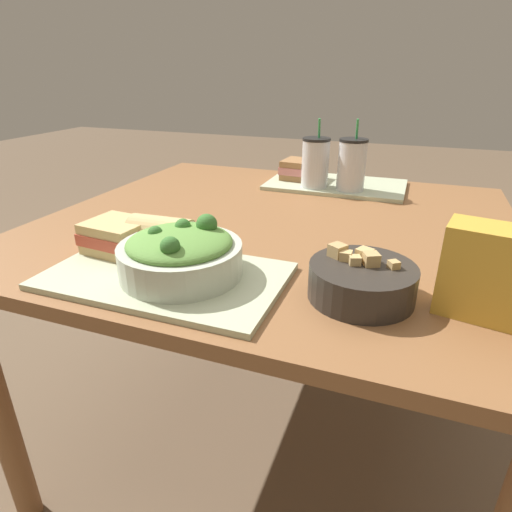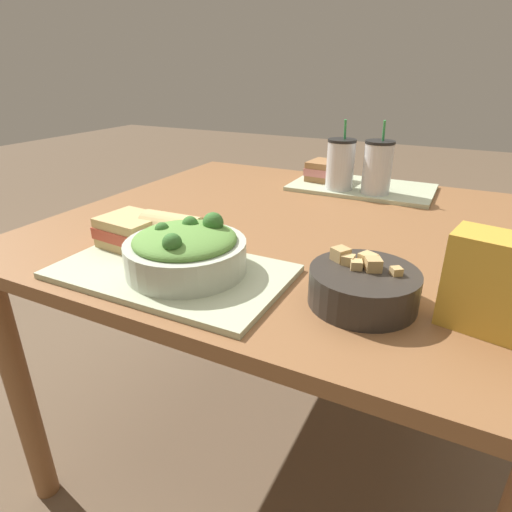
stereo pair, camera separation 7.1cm
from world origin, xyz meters
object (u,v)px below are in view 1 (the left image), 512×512
Objects in this scene: drink_cup_dark at (315,164)px; drink_cup_red at (352,167)px; chip_bag at (494,274)px; sandwich_far at (301,170)px; baguette_near at (163,235)px; salad_bowl at (181,253)px; soup_bowl at (362,280)px; sandwich_near at (118,236)px.

drink_cup_red is at bearing -0.00° from drink_cup_dark.
chip_bag is (0.43, -0.64, -0.01)m from drink_cup_dark.
chip_bag reaches higher than sandwich_far.
drink_cup_red reaches higher than baguette_near.
soup_bowl is at bearing 8.54° from salad_bowl.
drink_cup_red reaches higher than salad_bowl.
salad_bowl is at bearing -96.79° from drink_cup_dark.
salad_bowl reaches higher than soup_bowl.
salad_bowl is 0.79m from sandwich_far.
chip_bag reaches higher than baguette_near.
baguette_near is (0.09, 0.03, 0.01)m from sandwich_near.
drink_cup_red is at bearing 100.79° from soup_bowl.
drink_cup_dark reaches higher than soup_bowl.
soup_bowl is at bearing -96.84° from baguette_near.
soup_bowl is 0.50m from sandwich_near.
drink_cup_dark reaches higher than baguette_near.
baguette_near is 0.60m from chip_bag.
soup_bowl is at bearing -70.01° from drink_cup_dark.
sandwich_far is at bearing 135.52° from chip_bag.
chip_bag reaches higher than soup_bowl.
drink_cup_red is (-0.12, 0.65, 0.05)m from soup_bowl.
drink_cup_red is (0.20, 0.70, 0.03)m from salad_bowl.
soup_bowl is 1.11× the size of chip_bag.
chip_bag is at bearing -56.10° from drink_cup_dark.
drink_cup_red reaches higher than chip_bag.
sandwich_near is (-0.50, 0.00, 0.01)m from soup_bowl.
drink_cup_red is at bearing 65.43° from sandwich_near.
chip_bag is at bearing -63.62° from drink_cup_red.
chip_bag is (0.50, -0.73, 0.03)m from sandwich_far.
sandwich_far is at bearing -10.76° from baguette_near.
salad_bowl reaches higher than sandwich_near.
drink_cup_dark is at bearing 73.47° from sandwich_near.
chip_bag is (0.51, 0.06, 0.02)m from salad_bowl.
soup_bowl is 0.67m from drink_cup_red.
soup_bowl is at bearing 4.96° from sandwich_near.
sandwich_far is 0.60× the size of drink_cup_red.
soup_bowl is 1.34× the size of sandwich_near.
sandwich_near is 0.63× the size of drink_cup_red.
salad_bowl is 0.12m from baguette_near.
baguette_near is 1.05× the size of sandwich_far.
drink_cup_red is (0.37, 0.65, 0.04)m from sandwich_near.
sandwich_far is at bearing 88.88° from salad_bowl.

